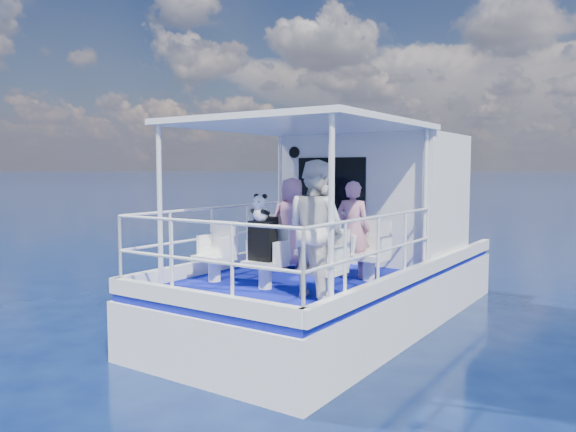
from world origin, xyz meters
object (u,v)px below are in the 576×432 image
(passenger_stbd_aft, at_px, (316,229))
(backpack_center, at_px, (263,241))
(passenger_port_fwd, at_px, (292,223))
(panda, at_px, (261,208))

(passenger_stbd_aft, bearing_deg, backpack_center, 13.92)
(passenger_port_fwd, distance_m, backpack_center, 1.69)
(backpack_center, bearing_deg, passenger_port_fwd, 110.11)
(passenger_stbd_aft, relative_size, panda, 4.74)
(passenger_port_fwd, relative_size, panda, 4.06)
(passenger_stbd_aft, xyz_separation_m, panda, (-0.86, 0.00, 0.23))
(passenger_port_fwd, height_order, passenger_stbd_aft, passenger_stbd_aft)
(panda, bearing_deg, passenger_port_fwd, 109.38)
(passenger_stbd_aft, distance_m, panda, 0.89)
(backpack_center, xyz_separation_m, panda, (-0.01, -0.03, 0.45))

